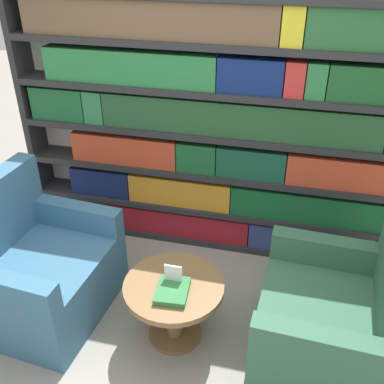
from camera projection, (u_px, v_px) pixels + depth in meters
The scene contains 7 objects.
ground_plane at pixel (153, 370), 2.81m from camera, with size 14.00×14.00×0.00m, color gray.
bookshelf at pixel (206, 131), 3.48m from camera, with size 2.99×0.30×2.01m.
armchair_left at pixel (38, 271), 3.11m from camera, with size 0.88×0.99×0.98m.
armchair_right at pixel (333, 324), 2.70m from camera, with size 0.85×0.97×0.98m.
coffee_table at pixel (174, 300), 2.88m from camera, with size 0.64×0.64×0.45m.
table_sign at pixel (173, 277), 2.78m from camera, with size 0.11×0.06×0.15m.
stray_book at pixel (172, 291), 2.74m from camera, with size 0.21×0.26×0.04m.
Camera 1 is at (0.67, -1.72, 2.40)m, focal length 42.00 mm.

